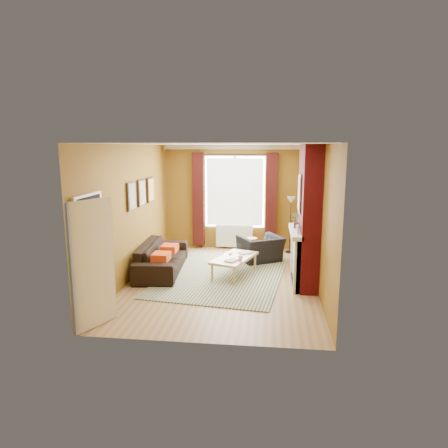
{
  "coord_description": "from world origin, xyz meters",
  "views": [
    {
      "loc": [
        0.97,
        -7.93,
        2.75
      ],
      "look_at": [
        0.0,
        0.25,
        1.15
      ],
      "focal_mm": 32.0,
      "sensor_mm": 36.0,
      "label": 1
    }
  ],
  "objects_px": {
    "coffee_table": "(234,259)",
    "armchair": "(261,249)",
    "wicker_stool": "(251,245)",
    "floor_lamp": "(291,209)",
    "sofa": "(162,257)"
  },
  "relations": [
    {
      "from": "coffee_table",
      "to": "armchair",
      "type": "bearing_deg",
      "value": 84.73
    },
    {
      "from": "armchair",
      "to": "coffee_table",
      "type": "bearing_deg",
      "value": 35.53
    },
    {
      "from": "wicker_stool",
      "to": "coffee_table",
      "type": "bearing_deg",
      "value": -97.93
    },
    {
      "from": "armchair",
      "to": "coffee_table",
      "type": "relative_size",
      "value": 0.69
    },
    {
      "from": "armchair",
      "to": "coffee_table",
      "type": "height_order",
      "value": "armchair"
    },
    {
      "from": "armchair",
      "to": "coffee_table",
      "type": "distance_m",
      "value": 1.27
    },
    {
      "from": "armchair",
      "to": "floor_lamp",
      "type": "height_order",
      "value": "floor_lamp"
    },
    {
      "from": "sofa",
      "to": "floor_lamp",
      "type": "relative_size",
      "value": 1.5
    },
    {
      "from": "sofa",
      "to": "coffee_table",
      "type": "distance_m",
      "value": 1.64
    },
    {
      "from": "sofa",
      "to": "coffee_table",
      "type": "bearing_deg",
      "value": -98.71
    },
    {
      "from": "floor_lamp",
      "to": "armchair",
      "type": "bearing_deg",
      "value": -129.16
    },
    {
      "from": "coffee_table",
      "to": "wicker_stool",
      "type": "bearing_deg",
      "value": 101.33
    },
    {
      "from": "sofa",
      "to": "coffee_table",
      "type": "xyz_separation_m",
      "value": [
        1.64,
        -0.12,
        0.05
      ]
    },
    {
      "from": "armchair",
      "to": "coffee_table",
      "type": "xyz_separation_m",
      "value": [
        -0.53,
        -1.16,
        0.06
      ]
    },
    {
      "from": "coffee_table",
      "to": "floor_lamp",
      "type": "height_order",
      "value": "floor_lamp"
    }
  ]
}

